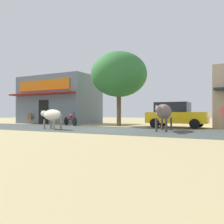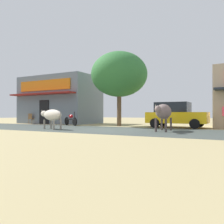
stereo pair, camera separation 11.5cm
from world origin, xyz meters
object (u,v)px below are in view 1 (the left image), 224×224
roadside_tree (119,75)px  cafe_chair_near_tree (30,118)px  cow_near_brown (52,115)px  parked_hatchback_car (176,115)px  cafe_chair_by_doorway (62,118)px  cow_far_dark (164,112)px  parked_motorcycle (70,119)px

roadside_tree → cafe_chair_near_tree: (-8.85, -0.18, -3.27)m
cow_near_brown → cafe_chair_near_tree: bearing=144.9°
parked_hatchback_car → cafe_chair_by_doorway: size_ratio=4.11×
parked_hatchback_car → cow_far_dark: size_ratio=1.39×
parked_hatchback_car → cow_far_dark: parked_hatchback_car is taller
cow_near_brown → cafe_chair_by_doorway: bearing=125.4°
roadside_tree → cow_near_brown: size_ratio=2.23×
parked_motorcycle → cafe_chair_near_tree: 5.35m
parked_motorcycle → cow_near_brown: cow_near_brown is taller
cafe_chair_by_doorway → roadside_tree: bearing=-3.0°
parked_motorcycle → cafe_chair_by_doorway: 2.48m
cafe_chair_near_tree → cafe_chair_by_doorway: same height
parked_hatchback_car → cow_near_brown: bearing=-139.0°
roadside_tree → parked_hatchback_car: roadside_tree is taller
cow_far_dark → parked_hatchback_car: bearing=93.8°
parked_hatchback_car → cow_near_brown: parked_hatchback_car is taller
parked_motorcycle → cow_far_dark: size_ratio=0.68×
cow_near_brown → cafe_chair_by_doorway: (-3.89, 5.48, -0.30)m
cafe_chair_near_tree → cafe_chair_by_doorway: bearing=8.4°
cow_far_dark → cafe_chair_near_tree: size_ratio=2.95×
roadside_tree → cow_near_brown: roadside_tree is taller
roadside_tree → cafe_chair_by_doorway: size_ratio=5.91×
roadside_tree → parked_motorcycle: roadside_tree is taller
parked_motorcycle → cafe_chair_near_tree: (-5.26, 0.94, 0.04)m
parked_motorcycle → cafe_chair_near_tree: parked_motorcycle is taller
parked_motorcycle → cafe_chair_near_tree: bearing=169.9°
parked_hatchback_car → cow_near_brown: (-5.90, -5.13, -0.03)m
parked_motorcycle → parked_hatchback_car: bearing=7.7°
cafe_chair_by_doorway → cow_near_brown: bearing=-54.6°
cow_far_dark → cafe_chair_near_tree: 13.68m
cow_near_brown → cafe_chair_near_tree: cow_near_brown is taller
roadside_tree → parked_hatchback_car: 5.10m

